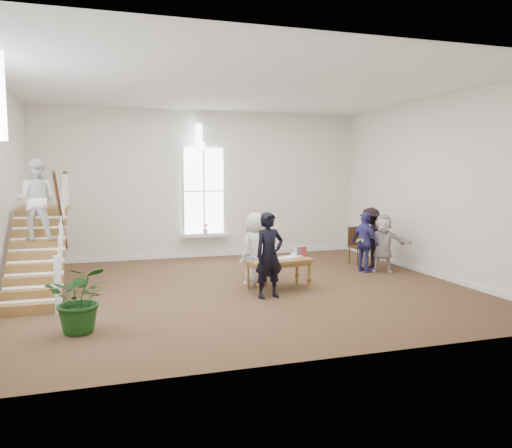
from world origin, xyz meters
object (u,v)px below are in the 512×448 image
object	(u,v)px
library_table	(279,262)
floor_plant	(81,299)
side_chair	(357,243)
police_officer	(269,255)
woman_cluster_b	(370,238)
person_yellow	(262,246)
woman_cluster_a	(365,242)
elderly_woman	(256,249)
woman_cluster_c	(383,243)

from	to	relation	value
library_table	floor_plant	bearing A→B (deg)	-164.33
library_table	side_chair	distance (m)	3.99
police_officer	woman_cluster_b	bearing A→B (deg)	19.68
police_officer	person_yellow	xyz separation A→B (m)	(0.40, 1.75, -0.08)
woman_cluster_a	police_officer	bearing A→B (deg)	104.75
elderly_woman	police_officer	bearing A→B (deg)	57.91
library_table	elderly_woman	distance (m)	0.73
person_yellow	side_chair	bearing A→B (deg)	163.76
elderly_woman	woman_cluster_a	size ratio (longest dim) A/B	1.08
person_yellow	floor_plant	distance (m)	5.08
police_officer	elderly_woman	bearing A→B (deg)	73.70
library_table	woman_cluster_a	xyz separation A→B (m)	(2.84, 1.16, 0.18)
floor_plant	side_chair	world-z (taller)	floor_plant
woman_cluster_b	side_chair	distance (m)	0.76
woman_cluster_a	floor_plant	xyz separation A→B (m)	(-6.98, -3.07, -0.22)
library_table	elderly_woman	size ratio (longest dim) A/B	0.93
elderly_woman	side_chair	bearing A→B (deg)	178.33
woman_cluster_a	woman_cluster_b	bearing A→B (deg)	-56.88
library_table	woman_cluster_b	distance (m)	3.64
floor_plant	side_chair	bearing A→B (deg)	29.88
library_table	side_chair	bearing A→B (deg)	26.70
woman_cluster_b	person_yellow	bearing A→B (deg)	-43.85
police_officer	woman_cluster_a	distance (m)	3.76
police_officer	woman_cluster_b	distance (m)	4.34
police_officer	woman_cluster_a	size ratio (longest dim) A/B	1.15
library_table	woman_cluster_b	bearing A→B (deg)	17.21
woman_cluster_a	woman_cluster_c	xyz separation A→B (m)	(0.42, -0.20, -0.02)
person_yellow	library_table	bearing A→B (deg)	55.78
library_table	woman_cluster_c	size ratio (longest dim) A/B	1.02
elderly_woman	woman_cluster_c	xyz separation A→B (m)	(3.61, 0.36, -0.08)
library_table	elderly_woman	world-z (taller)	elderly_woman
woman_cluster_a	woman_cluster_b	distance (m)	0.61
person_yellow	woman_cluster_a	size ratio (longest dim) A/B	1.04
woman_cluster_c	side_chair	size ratio (longest dim) A/B	1.45
library_table	woman_cluster_b	world-z (taller)	woman_cluster_b
police_officer	side_chair	size ratio (longest dim) A/B	1.71
police_officer	person_yellow	distance (m)	1.80
woman_cluster_b	police_officer	bearing A→B (deg)	-21.26
person_yellow	woman_cluster_b	size ratio (longest dim) A/B	0.98
person_yellow	floor_plant	xyz separation A→B (m)	(-4.09, -3.00, -0.26)
woman_cluster_b	floor_plant	xyz separation A→B (m)	(-7.40, -3.52, -0.27)
elderly_woman	woman_cluster_a	world-z (taller)	elderly_woman
police_officer	woman_cluster_a	world-z (taller)	police_officer
person_yellow	side_chair	distance (m)	3.52
elderly_woman	woman_cluster_b	bearing A→B (deg)	168.17
elderly_woman	woman_cluster_a	bearing A→B (deg)	162.49
person_yellow	woman_cluster_b	bearing A→B (deg)	151.94
woman_cluster_b	floor_plant	size ratio (longest dim) A/B	1.47
person_yellow	woman_cluster_a	distance (m)	2.89
library_table	woman_cluster_a	bearing A→B (deg)	13.10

